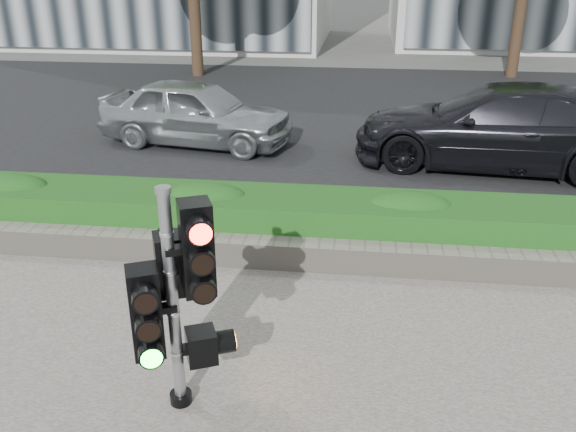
{
  "coord_description": "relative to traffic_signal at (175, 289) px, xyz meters",
  "views": [
    {
      "loc": [
        0.82,
        -4.89,
        3.68
      ],
      "look_at": [
        0.14,
        0.6,
        1.28
      ],
      "focal_mm": 38.0,
      "sensor_mm": 36.0,
      "label": 1
    }
  ],
  "objects": [
    {
      "name": "ground",
      "position": [
        0.63,
        0.71,
        -1.15
      ],
      "size": [
        120.0,
        120.0,
        0.0
      ],
      "primitive_type": "plane",
      "color": "#51514C",
      "rests_on": "ground"
    },
    {
      "name": "road",
      "position": [
        0.63,
        10.71,
        -1.14
      ],
      "size": [
        60.0,
        13.0,
        0.02
      ],
      "primitive_type": "cube",
      "color": "black",
      "rests_on": "ground"
    },
    {
      "name": "curb",
      "position": [
        0.63,
        3.86,
        -1.09
      ],
      "size": [
        60.0,
        0.25,
        0.12
      ],
      "primitive_type": "cube",
      "color": "gray",
      "rests_on": "ground"
    },
    {
      "name": "stone_wall",
      "position": [
        0.63,
        2.61,
        -0.95
      ],
      "size": [
        12.0,
        0.32,
        0.34
      ],
      "primitive_type": "cube",
      "color": "gray",
      "rests_on": "sidewalk"
    },
    {
      "name": "hedge",
      "position": [
        0.63,
        3.26,
        -0.78
      ],
      "size": [
        12.0,
        1.0,
        0.68
      ],
      "primitive_type": "cube",
      "color": "#327C26",
      "rests_on": "sidewalk"
    },
    {
      "name": "traffic_signal",
      "position": [
        0.0,
        0.0,
        0.0
      ],
      "size": [
        0.74,
        0.66,
        2.03
      ],
      "rotation": [
        0.0,
        0.0,
        0.41
      ],
      "color": "black",
      "rests_on": "sidewalk"
    },
    {
      "name": "car_silver",
      "position": [
        -1.9,
        7.7,
        -0.46
      ],
      "size": [
        4.14,
        2.22,
        1.34
      ],
      "primitive_type": "imported",
      "rotation": [
        0.0,
        0.0,
        1.4
      ],
      "color": "#A4A8AB",
      "rests_on": "road"
    },
    {
      "name": "car_dark",
      "position": [
        3.94,
        7.03,
        -0.38
      ],
      "size": [
        5.4,
        2.75,
        1.5
      ],
      "primitive_type": "imported",
      "rotation": [
        0.0,
        0.0,
        -1.7
      ],
      "color": "black",
      "rests_on": "road"
    }
  ]
}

